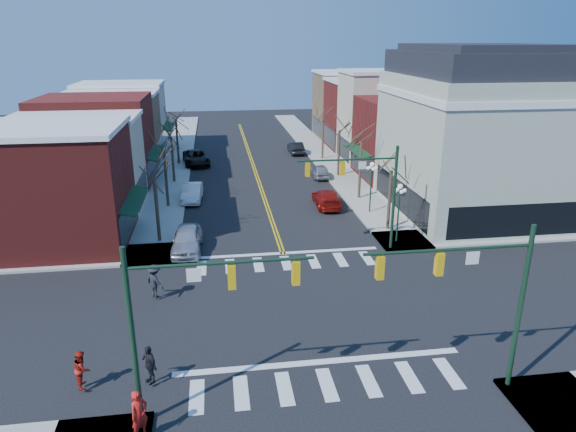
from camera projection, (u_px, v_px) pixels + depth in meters
name	position (u px, v px, depth m)	size (l,w,h in m)	color
ground	(302.00, 311.00, 27.30)	(160.00, 160.00, 0.00)	black
sidewalk_left	(165.00, 203.00, 44.79)	(3.50, 70.00, 0.15)	#9E9B93
sidewalk_right	(359.00, 195.00, 47.14)	(3.50, 70.00, 0.15)	#9E9B93
bldg_left_brick_a	(49.00, 189.00, 34.88)	(10.00, 8.50, 8.00)	maroon
bldg_left_stucco_a	(77.00, 166.00, 42.20)	(10.00, 7.00, 7.50)	beige
bldg_left_brick_b	(97.00, 142.00, 49.51)	(10.00, 9.00, 8.50)	maroon
bldg_left_tan	(112.00, 131.00, 57.34)	(10.00, 7.50, 7.80)	#8F724E
bldg_left_stucco_b	(123.00, 119.00, 64.51)	(10.00, 8.00, 8.20)	beige
bldg_right_brick_a	(410.00, 139.00, 52.12)	(10.00, 8.50, 8.00)	maroon
bldg_right_stucco	(386.00, 118.00, 59.03)	(10.00, 7.00, 10.00)	beige
bldg_right_brick_b	(367.00, 115.00, 66.29)	(10.00, 8.00, 8.50)	maroon
bldg_right_tan	(351.00, 105.00, 73.68)	(10.00, 8.00, 9.00)	#8F724E
victorian_corner	(476.00, 132.00, 40.87)	(12.25, 14.25, 13.30)	#ACB79E
traffic_mast_near_left	(184.00, 309.00, 18.08)	(6.60, 0.28, 7.20)	#14331E
traffic_mast_near_right	(479.00, 288.00, 19.57)	(6.60, 0.28, 7.20)	#14331E
traffic_mast_far_right	(368.00, 184.00, 33.40)	(6.60, 0.28, 7.20)	#14331E
lamppost_corner	(399.00, 203.00, 35.36)	(0.36, 0.36, 4.33)	#14331E
lamppost_midblock	(371.00, 179.00, 41.44)	(0.36, 0.36, 4.33)	#14331E
tree_left_a	(157.00, 210.00, 35.66)	(0.24, 0.24, 4.76)	#382B21
tree_left_b	(166.00, 179.00, 43.09)	(0.24, 0.24, 5.04)	#382B21
tree_left_c	(173.00, 160.00, 50.65)	(0.24, 0.24, 4.55)	#382B21
tree_left_d	(178.00, 143.00, 58.07)	(0.24, 0.24, 4.90)	#382B21
tree_right_a	(389.00, 201.00, 37.94)	(0.24, 0.24, 4.62)	#382B21
tree_right_b	(360.00, 171.00, 45.32)	(0.24, 0.24, 5.18)	#382B21
tree_right_c	(339.00, 154.00, 52.86)	(0.24, 0.24, 4.83)	#382B21
tree_right_d	(323.00, 139.00, 60.31)	(0.24, 0.24, 4.97)	#382B21
car_left_near	(187.00, 240.00, 34.70)	(1.94, 4.82, 1.64)	silver
car_left_mid	(192.00, 193.00, 45.45)	(1.60, 4.58, 1.51)	white
car_left_far	(196.00, 158.00, 58.36)	(2.70, 5.86, 1.63)	black
car_right_near	(327.00, 198.00, 43.98)	(2.02, 4.97, 1.44)	maroon
car_right_mid	(320.00, 171.00, 53.07)	(1.64, 4.08, 1.39)	#AAABAF
car_right_far	(296.00, 148.00, 63.97)	(1.55, 4.45, 1.47)	black
pedestrian_red_a	(139.00, 415.00, 18.20)	(0.70, 0.46, 1.92)	red
pedestrian_red_b	(82.00, 369.00, 20.95)	(0.80, 0.62, 1.64)	#B41D13
pedestrian_dark_a	(149.00, 364.00, 21.17)	(1.01, 0.42, 1.72)	black
pedestrian_dark_b	(155.00, 281.00, 28.17)	(1.24, 0.71, 1.91)	black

